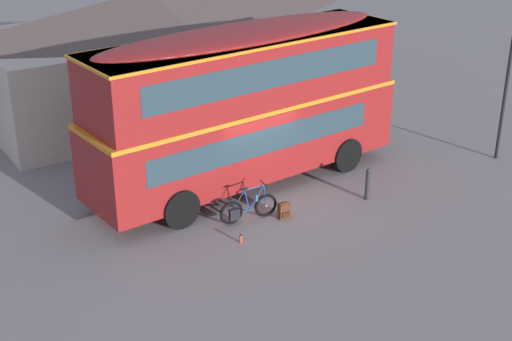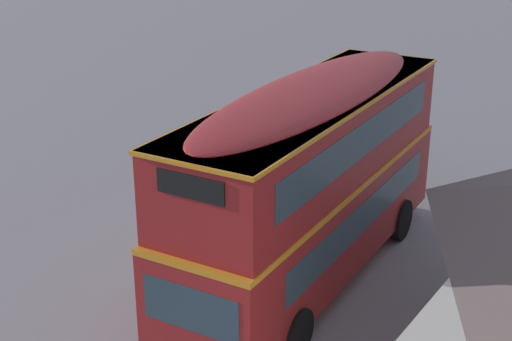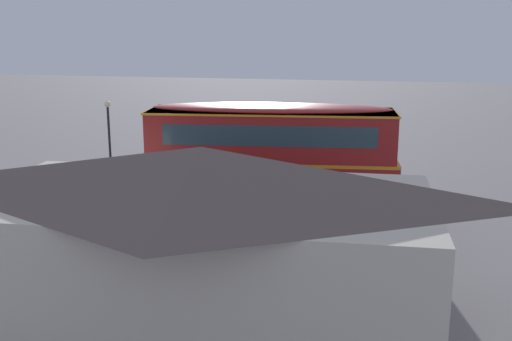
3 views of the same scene
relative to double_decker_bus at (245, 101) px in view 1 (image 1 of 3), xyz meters
The scene contains 8 objects.
ground_plane 2.81m from the double_decker_bus, 105.44° to the right, with size 120.00×120.00×0.00m, color gray.
double_decker_bus is the anchor object (origin of this frame).
touring_bicycle 3.35m from the double_decker_bus, 120.71° to the right, with size 1.72×0.46×1.03m.
backpack_on_ground 3.49m from the double_decker_bus, 96.87° to the right, with size 0.35×0.30×0.49m.
water_bottle_red_squeeze 4.45m from the double_decker_bus, 123.51° to the right, with size 0.08×0.08×0.24m.
pub_building 7.85m from the double_decker_bus, 85.52° to the left, with size 13.13×7.10×4.62m.
street_lamp 8.47m from the double_decker_bus, 18.76° to the right, with size 0.28×0.28×4.35m.
kerb_bollard 4.29m from the double_decker_bus, 49.61° to the right, with size 0.16×0.16×0.97m.
Camera 1 is at (-10.11, -16.17, 9.35)m, focal length 50.65 mm.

